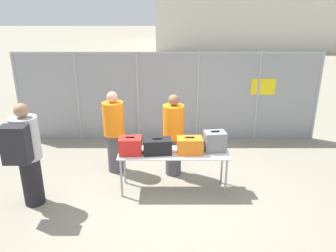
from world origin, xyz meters
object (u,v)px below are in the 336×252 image
(suitcase_grey, at_px, (214,141))
(security_worker_near, at_px, (172,134))
(suitcase_red, at_px, (129,146))
(suitcase_black, at_px, (156,146))
(inspection_table, at_px, (172,155))
(traveler_hooded, at_px, (24,153))
(suitcase_orange, at_px, (188,145))
(utility_trailer, at_px, (181,99))
(security_worker_far, at_px, (113,131))

(suitcase_grey, xyz_separation_m, security_worker_near, (-0.74, 0.56, -0.08))
(suitcase_red, xyz_separation_m, suitcase_black, (0.48, 0.03, -0.02))
(inspection_table, bearing_deg, traveler_hooded, -168.13)
(suitcase_red, height_order, suitcase_orange, suitcase_red)
(suitcase_grey, xyz_separation_m, traveler_hooded, (-3.17, -0.58, 0.05))
(inspection_table, distance_m, suitcase_black, 0.35)
(security_worker_near, xyz_separation_m, utility_trailer, (0.36, 4.36, -0.47))
(utility_trailer, bearing_deg, security_worker_far, -110.26)
(traveler_hooded, relative_size, security_worker_near, 1.08)
(suitcase_red, bearing_deg, security_worker_far, 116.50)
(suitcase_black, height_order, suitcase_grey, suitcase_grey)
(suitcase_black, bearing_deg, suitcase_red, -176.90)
(suitcase_red, relative_size, suitcase_black, 0.78)
(suitcase_orange, distance_m, suitcase_grey, 0.47)
(traveler_hooded, bearing_deg, suitcase_grey, 10.08)
(suitcase_grey, height_order, utility_trailer, suitcase_grey)
(suitcase_grey, distance_m, security_worker_near, 0.93)
(suitcase_red, xyz_separation_m, security_worker_far, (-0.42, 0.84, -0.04))
(suitcase_black, xyz_separation_m, security_worker_near, (0.30, 0.68, -0.04))
(inspection_table, relative_size, suitcase_black, 3.79)
(suitcase_grey, relative_size, security_worker_far, 0.24)
(security_worker_near, bearing_deg, suitcase_orange, 127.36)
(traveler_hooded, height_order, security_worker_near, traveler_hooded)
(suitcase_red, distance_m, suitcase_grey, 1.52)
(utility_trailer, bearing_deg, suitcase_black, -97.48)
(suitcase_red, height_order, security_worker_far, security_worker_far)
(security_worker_near, relative_size, security_worker_far, 0.99)
(inspection_table, relative_size, security_worker_near, 1.18)
(suitcase_grey, distance_m, traveler_hooded, 3.22)
(suitcase_grey, xyz_separation_m, security_worker_far, (-1.93, 0.70, -0.07))
(inspection_table, xyz_separation_m, suitcase_red, (-0.77, -0.06, 0.22))
(security_worker_far, bearing_deg, suitcase_grey, 167.42)
(suitcase_orange, xyz_separation_m, security_worker_near, (-0.28, 0.66, -0.05))
(suitcase_orange, height_order, traveler_hooded, traveler_hooded)
(inspection_table, bearing_deg, suitcase_grey, 5.79)
(suitcase_red, relative_size, traveler_hooded, 0.23)
(suitcase_grey, xyz_separation_m, utility_trailer, (-0.37, 4.92, -0.55))
(suitcase_red, bearing_deg, traveler_hooded, -164.96)
(inspection_table, bearing_deg, suitcase_red, -175.20)
(traveler_hooded, distance_m, utility_trailer, 6.20)
(suitcase_black, distance_m, security_worker_near, 0.74)
(suitcase_orange, relative_size, traveler_hooded, 0.25)
(inspection_table, bearing_deg, security_worker_near, 89.43)
(inspection_table, bearing_deg, suitcase_orange, -5.16)
(suitcase_orange, bearing_deg, utility_trailer, 89.01)
(inspection_table, relative_size, suitcase_grey, 4.79)
(security_worker_far, bearing_deg, suitcase_black, 145.11)
(utility_trailer, bearing_deg, suitcase_red, -102.68)
(security_worker_far, bearing_deg, utility_trailer, -102.91)
(inspection_table, xyz_separation_m, security_worker_far, (-1.19, 0.78, 0.18))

